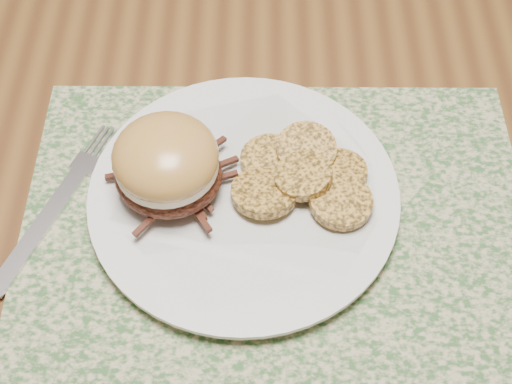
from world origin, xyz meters
TOP-DOWN VIEW (x-y plane):
  - ground at (0.00, 0.00)m, footprint 3.50×3.50m
  - dining_table at (0.00, 0.00)m, footprint 1.50×0.90m
  - placemat at (0.16, -0.26)m, footprint 0.45×0.33m
  - dinner_plate at (0.13, -0.23)m, footprint 0.26×0.26m
  - pork_sandwich at (0.07, -0.23)m, footprint 0.11×0.11m
  - roasted_potatoes at (0.18, -0.22)m, footprint 0.14×0.13m
  - fork at (-0.04, -0.24)m, footprint 0.09×0.19m

SIDE VIEW (x-z plane):
  - ground at x=0.00m, z-range 0.00..0.00m
  - dining_table at x=0.00m, z-range 0.30..1.05m
  - placemat at x=0.16m, z-range 0.75..0.75m
  - fork at x=-0.04m, z-range 0.75..0.76m
  - dinner_plate at x=0.13m, z-range 0.75..0.77m
  - roasted_potatoes at x=0.18m, z-range 0.76..0.80m
  - pork_sandwich at x=0.07m, z-range 0.77..0.84m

